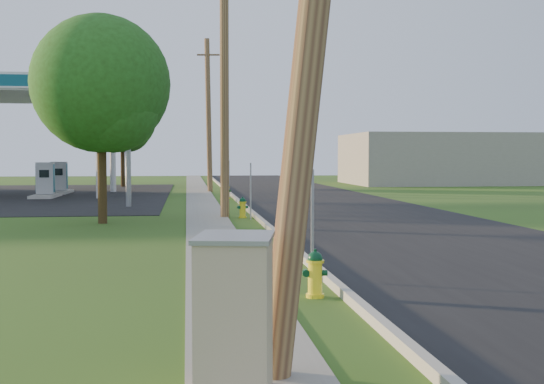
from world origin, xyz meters
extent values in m
plane|color=#324A1B|center=(0.00, 0.00, 0.00)|extent=(140.00, 140.00, 0.00)
cube|color=black|center=(4.50, 10.00, 0.01)|extent=(8.00, 120.00, 0.02)
cube|color=#A9A59B|center=(0.50, 10.00, 0.07)|extent=(0.15, 120.00, 0.15)
cube|color=gray|center=(-1.25, 10.00, 0.01)|extent=(1.50, 120.00, 0.03)
cylinder|color=brown|center=(-0.60, 17.00, 4.90)|extent=(0.32, 0.32, 9.80)
cylinder|color=brown|center=(-0.60, 35.00, 4.75)|extent=(0.49, 0.32, 9.50)
cube|color=brown|center=(-0.60, 35.00, 8.50)|extent=(1.40, 0.10, 0.12)
cube|color=gray|center=(0.25, 4.20, 1.00)|extent=(0.05, 0.04, 2.00)
cube|color=gray|center=(0.25, 16.00, 1.00)|extent=(0.05, 0.04, 2.00)
cube|color=gray|center=(0.25, 28.20, 1.00)|extent=(0.05, 0.04, 2.00)
cylinder|color=silver|center=(-6.50, 28.70, 2.75)|extent=(0.36, 0.36, 5.50)
cylinder|color=silver|center=(-6.50, 35.30, 2.75)|extent=(0.36, 0.36, 5.50)
cube|color=#A9A59B|center=(-9.50, 30.00, 0.09)|extent=(1.20, 3.20, 0.18)
cube|color=#9EA0A3|center=(-9.50, 30.00, 1.05)|extent=(0.90, 0.50, 1.70)
cube|color=#0D5265|center=(-9.50, 30.00, 1.05)|extent=(0.94, 0.40, 1.50)
cube|color=black|center=(-9.50, 29.73, 1.30)|extent=(0.50, 0.02, 0.40)
cube|color=#A9A59B|center=(-9.50, 34.00, 0.09)|extent=(1.20, 3.20, 0.18)
cube|color=#9EA0A3|center=(-9.50, 34.00, 1.05)|extent=(0.90, 0.50, 1.70)
cube|color=#0D5265|center=(-9.50, 34.00, 1.05)|extent=(0.94, 0.40, 1.50)
cube|color=black|center=(-9.50, 33.73, 1.30)|extent=(0.50, 0.02, 0.40)
cylinder|color=gray|center=(-4.50, 22.50, 2.50)|extent=(0.24, 0.24, 5.00)
cube|color=silver|center=(-4.50, 22.50, 5.80)|extent=(0.30, 2.00, 2.00)
cube|color=#0D5265|center=(-4.50, 22.50, 6.60)|extent=(0.34, 2.04, 0.50)
cube|color=gray|center=(18.00, 45.00, 2.00)|extent=(14.00, 10.00, 4.00)
cylinder|color=#332512|center=(-4.75, 15.36, 1.77)|extent=(0.30, 0.30, 3.55)
sphere|color=#224815|center=(-4.75, 15.36, 4.61)|extent=(4.54, 4.54, 4.54)
sphere|color=#224815|center=(-4.35, 15.06, 3.90)|extent=(3.12, 3.12, 3.12)
cylinder|color=#332512|center=(-6.57, 42.60, 1.91)|extent=(0.30, 0.30, 3.81)
sphere|color=#224815|center=(-6.57, 42.60, 4.96)|extent=(4.88, 4.88, 4.88)
sphere|color=#224815|center=(-6.17, 42.30, 4.20)|extent=(3.36, 3.36, 3.36)
cylinder|color=yellow|center=(0.04, 2.81, 0.03)|extent=(0.29, 0.29, 0.06)
cylinder|color=yellow|center=(0.04, 2.81, 0.31)|extent=(0.23, 0.23, 0.62)
cylinder|color=yellow|center=(0.04, 2.81, 0.58)|extent=(0.29, 0.29, 0.04)
sphere|color=#09391D|center=(0.04, 2.81, 0.62)|extent=(0.24, 0.24, 0.24)
cylinder|color=#09391D|center=(0.04, 2.81, 0.74)|extent=(0.05, 0.05, 0.06)
cylinder|color=#09391D|center=(0.02, 2.67, 0.39)|extent=(0.12, 0.13, 0.11)
cylinder|color=#09391D|center=(-0.11, 2.83, 0.39)|extent=(0.11, 0.10, 0.09)
cylinder|color=#09391D|center=(0.18, 2.80, 0.39)|extent=(0.11, 0.10, 0.09)
cylinder|color=yellow|center=(0.03, 16.78, 0.03)|extent=(0.29, 0.29, 0.06)
cylinder|color=yellow|center=(0.03, 16.78, 0.31)|extent=(0.23, 0.23, 0.62)
cylinder|color=yellow|center=(0.03, 16.78, 0.57)|extent=(0.29, 0.29, 0.04)
sphere|color=#053D1F|center=(0.03, 16.78, 0.62)|extent=(0.24, 0.24, 0.24)
cylinder|color=#053D1F|center=(0.03, 16.78, 0.74)|extent=(0.05, 0.05, 0.06)
cylinder|color=#053D1F|center=(0.06, 16.64, 0.39)|extent=(0.14, 0.15, 0.11)
cylinder|color=#053D1F|center=(-0.11, 16.75, 0.39)|extent=(0.12, 0.11, 0.09)
cylinder|color=#053D1F|center=(0.17, 16.81, 0.39)|extent=(0.12, 0.11, 0.09)
cylinder|color=yellow|center=(0.11, 27.82, 0.03)|extent=(0.31, 0.31, 0.07)
cylinder|color=yellow|center=(0.11, 27.82, 0.33)|extent=(0.24, 0.24, 0.66)
cylinder|color=yellow|center=(0.11, 27.82, 0.61)|extent=(0.31, 0.31, 0.04)
sphere|color=#0D3714|center=(0.11, 27.82, 0.66)|extent=(0.25, 0.25, 0.25)
cylinder|color=#0D3714|center=(0.11, 27.82, 0.79)|extent=(0.05, 0.05, 0.07)
cylinder|color=#0D3714|center=(0.10, 27.67, 0.42)|extent=(0.13, 0.14, 0.12)
cylinder|color=#0D3714|center=(-0.04, 27.84, 0.42)|extent=(0.12, 0.11, 0.10)
cylinder|color=#0D3714|center=(0.27, 27.80, 0.42)|extent=(0.12, 0.11, 0.10)
cube|color=tan|center=(-1.54, -1.59, 0.74)|extent=(0.78, 0.95, 1.48)
cube|color=gray|center=(-1.54, -1.59, 1.50)|extent=(0.83, 1.00, 0.04)
camera|label=1|loc=(-1.97, -7.70, 2.24)|focal=45.00mm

